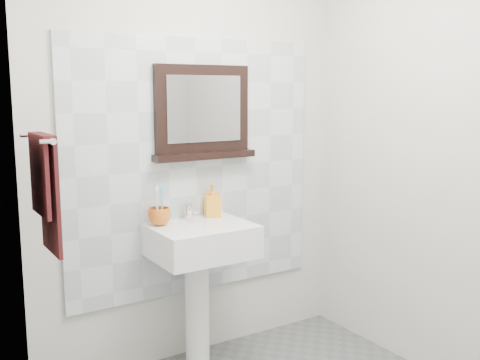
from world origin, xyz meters
The scene contains 11 objects.
back_wall centered at (0.00, 1.10, 1.25)m, with size 2.00×0.01×2.50m, color beige.
left_wall centered at (-1.00, 0.00, 1.25)m, with size 0.01×2.20×2.50m, color beige.
right_wall centered at (1.00, 0.00, 1.25)m, with size 0.01×2.20×2.50m, color beige.
splashback centered at (0.00, 1.09, 1.15)m, with size 1.60×0.02×1.50m, color silver.
pedestal_sink centered at (-0.09, 0.87, 0.68)m, with size 0.55×0.44×0.96m.
toothbrush_cup centered at (-0.29, 0.98, 0.91)m, with size 0.13×0.13×0.10m, color #CC6018.
toothbrushes centered at (-0.29, 0.98, 0.98)m, with size 0.05×0.04×0.21m.
soap_dispenser centered at (0.07, 1.01, 0.96)m, with size 0.09×0.09×0.20m, color orange.
framed_mirror centered at (0.03, 1.06, 1.46)m, with size 0.64×0.11×0.54m.
towel_bar centered at (-0.95, 0.76, 1.39)m, with size 0.07×0.40×0.03m.
hand_towel centered at (-0.94, 0.76, 1.18)m, with size 0.06×0.30×0.55m.
Camera 1 is at (-1.54, -1.83, 1.60)m, focal length 42.00 mm.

